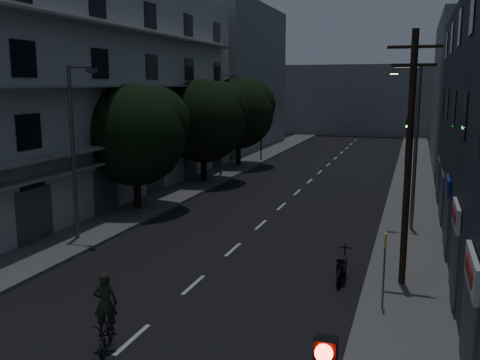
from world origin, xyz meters
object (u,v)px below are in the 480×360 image
Objects in this scene: utility_pole at (409,155)px; bus_stop_sign at (385,257)px; cyclist at (106,324)px; motorcycle at (342,268)px.

utility_pole is 3.93m from bus_stop_sign.
bus_stop_sign is at bearing 13.34° from cyclist.
motorcycle is at bearing -177.50° from utility_pole.
motorcycle is at bearing 31.82° from cyclist.
motorcycle is (-2.16, -0.09, -4.35)m from utility_pole.
bus_stop_sign is (-0.53, -2.51, -2.98)m from utility_pole.
bus_stop_sign reaches higher than cyclist.
utility_pole is 3.56× the size of bus_stop_sign.
utility_pole is 4.86m from motorcycle.
utility_pole is at bearing 3.00° from motorcycle.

